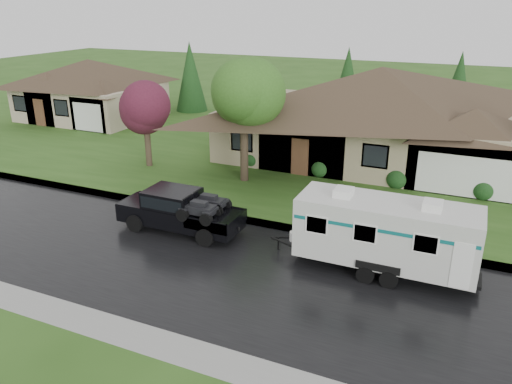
# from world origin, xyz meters

# --- Properties ---
(ground) EXTENTS (140.00, 140.00, 0.00)m
(ground) POSITION_xyz_m (0.00, 0.00, 0.00)
(ground) COLOR #2C5119
(ground) RESTS_ON ground
(road) EXTENTS (140.00, 8.00, 0.01)m
(road) POSITION_xyz_m (0.00, -2.00, 0.01)
(road) COLOR black
(road) RESTS_ON ground
(curb) EXTENTS (140.00, 0.50, 0.15)m
(curb) POSITION_xyz_m (0.00, 2.25, 0.07)
(curb) COLOR gray
(curb) RESTS_ON ground
(lawn) EXTENTS (140.00, 26.00, 0.15)m
(lawn) POSITION_xyz_m (0.00, 15.00, 0.07)
(lawn) COLOR #2C5119
(lawn) RESTS_ON ground
(house_main) EXTENTS (19.44, 10.80, 6.90)m
(house_main) POSITION_xyz_m (2.29, 13.84, 3.59)
(house_main) COLOR tan
(house_main) RESTS_ON lawn
(house_far) EXTENTS (10.80, 8.64, 5.80)m
(house_far) POSITION_xyz_m (-21.78, 15.85, 2.97)
(house_far) COLOR tan
(house_far) RESTS_ON lawn
(tree_left_green) EXTENTS (4.00, 4.00, 6.62)m
(tree_left_green) POSITION_xyz_m (-3.72, 6.96, 4.75)
(tree_left_green) COLOR #382B1E
(tree_left_green) RESTS_ON lawn
(tree_red) EXTENTS (2.92, 2.92, 4.83)m
(tree_red) POSITION_xyz_m (-10.02, 6.99, 3.49)
(tree_red) COLOR #382B1E
(tree_red) RESTS_ON lawn
(shrub_row) EXTENTS (13.60, 1.00, 1.00)m
(shrub_row) POSITION_xyz_m (2.00, 9.30, 0.65)
(shrub_row) COLOR #143814
(shrub_row) RESTS_ON lawn
(pickup_truck) EXTENTS (5.45, 2.07, 1.82)m
(pickup_truck) POSITION_xyz_m (-3.75, 0.29, 0.97)
(pickup_truck) COLOR black
(pickup_truck) RESTS_ON ground
(travel_trailer) EXTENTS (6.72, 2.36, 3.02)m
(travel_trailer) POSITION_xyz_m (5.05, 0.29, 1.60)
(travel_trailer) COLOR beige
(travel_trailer) RESTS_ON ground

